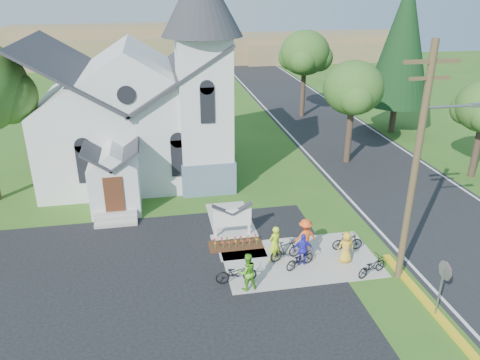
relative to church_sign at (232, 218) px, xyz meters
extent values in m
plane|color=#33611B|center=(1.20, -3.20, -1.03)|extent=(120.00, 120.00, 0.00)
cube|color=black|center=(-5.80, -5.20, -1.02)|extent=(20.00, 16.00, 0.02)
cube|color=black|center=(11.20, 11.80, -1.02)|extent=(8.00, 90.00, 0.02)
cube|color=#A8A197|center=(2.70, -2.70, -1.00)|extent=(7.00, 4.00, 0.05)
cube|color=silver|center=(-4.80, 9.80, 1.47)|extent=(11.00, 9.00, 5.00)
cube|color=slate|center=(-0.50, 6.50, -0.03)|extent=(3.20, 3.20, 2.00)
cube|color=silver|center=(-0.50, 6.50, 3.47)|extent=(3.00, 3.00, 9.00)
cube|color=silver|center=(-5.80, 4.10, 0.37)|extent=(2.60, 2.40, 2.80)
cube|color=#512917|center=(-5.80, 2.87, 0.47)|extent=(1.00, 0.10, 2.00)
cube|color=#A8A197|center=(0.00, 0.00, -0.98)|extent=(2.20, 0.40, 0.10)
cube|color=white|center=(-0.85, 0.00, -0.48)|extent=(0.12, 0.12, 1.00)
cube|color=white|center=(0.85, 0.00, -0.48)|extent=(0.12, 0.12, 1.00)
cube|color=white|center=(0.00, 0.00, 0.02)|extent=(1.90, 0.14, 0.90)
cube|color=#381E0F|center=(0.00, -0.90, -0.99)|extent=(2.60, 1.10, 0.07)
cylinder|color=#4B3A25|center=(6.50, -4.70, 3.97)|extent=(0.28, 0.28, 10.00)
cube|color=#4B3A25|center=(6.50, -4.70, 8.17)|extent=(2.20, 0.14, 0.14)
cube|color=#4B3A25|center=(6.50, -4.70, 7.57)|extent=(1.60, 0.12, 0.12)
cylinder|color=gray|center=(7.60, -4.70, 6.47)|extent=(2.20, 0.10, 0.10)
cube|color=gray|center=(8.60, -4.70, 6.47)|extent=(0.50, 0.22, 0.14)
cylinder|color=gray|center=(6.60, -7.40, 0.07)|extent=(0.07, 0.07, 2.20)
cylinder|color=#B21414|center=(6.65, -7.40, 1.07)|extent=(0.04, 0.76, 0.76)
cylinder|color=#33271B|center=(9.70, 8.80, 1.00)|extent=(0.44, 0.44, 4.05)
ellipsoid|color=#30591E|center=(9.70, 8.80, 4.22)|extent=(4.00, 4.00, 3.60)
cylinder|color=#33271B|center=(10.20, 20.80, 1.22)|extent=(0.44, 0.44, 4.50)
ellipsoid|color=#30591E|center=(10.20, 20.80, 4.79)|extent=(4.40, 4.40, 3.96)
cylinder|color=#33271B|center=(16.70, 4.80, 0.77)|extent=(0.44, 0.44, 3.60)
cylinder|color=#33271B|center=(16.20, 14.80, 0.17)|extent=(0.50, 0.50, 2.40)
cone|color=black|center=(16.20, 14.80, 6.37)|extent=(5.20, 5.20, 10.00)
cube|color=olive|center=(7.20, 52.80, 0.97)|extent=(60.00, 8.00, 4.00)
cube|color=olive|center=(-8.80, 54.80, 1.77)|extent=(30.00, 6.00, 5.60)
cube|color=olive|center=(23.20, 50.80, 0.47)|extent=(25.00, 6.00, 3.00)
imported|color=#C0EB1B|center=(1.50, -2.56, -0.10)|extent=(0.76, 0.65, 1.76)
imported|color=black|center=(-0.50, -3.87, -0.51)|extent=(1.78, 0.63, 0.93)
imported|color=#58B522|center=(-0.14, -4.40, -0.15)|extent=(0.90, 0.75, 1.66)
imported|color=black|center=(2.03, -2.56, -0.49)|extent=(1.67, 0.86, 0.97)
imported|color=#2D2AD2|center=(2.67, -3.07, -0.21)|extent=(0.95, 0.54, 1.54)
imported|color=black|center=(2.48, -3.27, -0.57)|extent=(1.65, 1.15, 0.82)
imported|color=#EB531A|center=(3.05, -2.17, -0.10)|extent=(1.23, 0.84, 1.75)
imported|color=black|center=(5.13, -2.30, -0.54)|extent=(1.49, 0.52, 0.88)
imported|color=gold|center=(4.63, -3.25, -0.21)|extent=(0.80, 0.57, 1.53)
imported|color=black|center=(5.38, -4.40, -0.55)|extent=(1.71, 1.14, 0.85)
camera|label=1|loc=(-3.40, -20.13, 10.90)|focal=35.00mm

